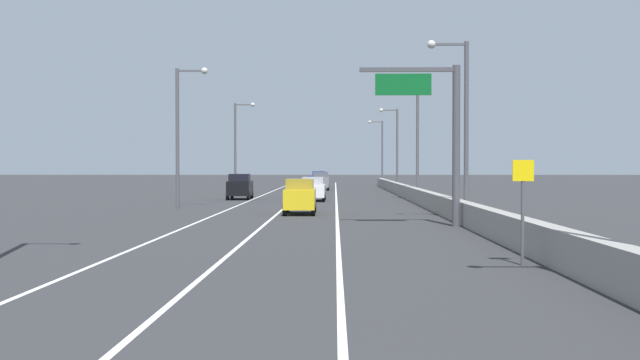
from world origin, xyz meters
name	(u,v)px	position (x,y,z in m)	size (l,w,h in m)	color
ground_plane	(320,196)	(0.00, 64.00, 0.00)	(320.00, 320.00, 0.00)	#2D2D30
lane_stripe_left	(250,200)	(-5.50, 55.00, 0.00)	(0.16, 130.00, 0.00)	silver
lane_stripe_center	(293,201)	(-2.00, 55.00, 0.00)	(0.16, 130.00, 0.00)	silver
lane_stripe_right	(336,201)	(1.50, 55.00, 0.00)	(0.16, 130.00, 0.00)	silver
jersey_barrier_right	(437,203)	(7.63, 40.00, 0.55)	(0.60, 120.00, 1.10)	gray
overhead_sign_gantry	(440,125)	(6.28, 28.87, 4.73)	(4.68, 0.36, 7.50)	#47474C
speed_advisory_sign	(523,203)	(6.73, 15.02, 1.76)	(0.60, 0.11, 3.00)	#4C4C51
lamp_post_right_second	(461,116)	(7.85, 32.59, 5.37)	(2.14, 0.44, 9.27)	#4C4C51
lamp_post_right_third	(414,135)	(7.88, 55.94, 5.37)	(2.14, 0.44, 9.27)	#4C4C51
lamp_post_right_fourth	(395,143)	(8.11, 79.29, 5.37)	(2.14, 0.44, 9.27)	#4C4C51
lamp_post_right_fifth	(380,148)	(7.88, 102.64, 5.37)	(2.14, 0.44, 9.27)	#4C4C51
lamp_post_left_mid	(182,127)	(-8.69, 43.26, 5.37)	(2.14, 0.44, 9.27)	#4C4C51
lamp_post_left_far	(238,141)	(-8.54, 71.28, 5.37)	(2.14, 0.44, 9.27)	#4C4C51
car_black_0	(240,187)	(-6.57, 57.02, 1.06)	(2.00, 4.16, 2.14)	black
car_yellow_1	(300,197)	(-0.65, 37.64, 1.02)	(1.85, 4.15, 2.06)	gold
car_white_2	(313,189)	(-0.35, 54.21, 0.96)	(1.97, 4.63, 1.92)	white
car_gray_3	(321,181)	(-0.25, 81.43, 1.05)	(1.96, 4.70, 2.11)	slate
car_blue_4	(319,179)	(-0.63, 90.02, 1.06)	(1.89, 4.45, 2.13)	#1E389E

